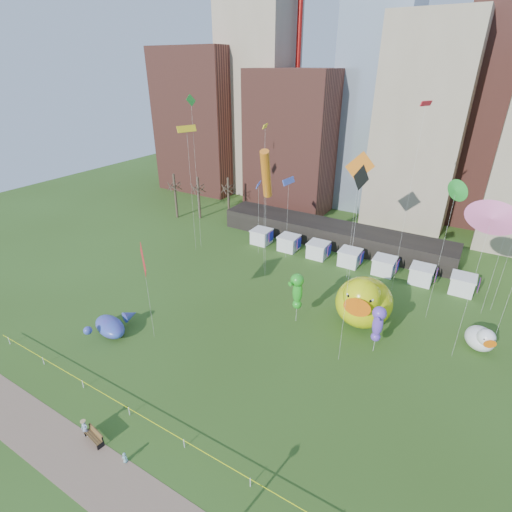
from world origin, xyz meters
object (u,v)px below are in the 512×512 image
Objects in this scene: whale_inflatable at (111,325)px; toddler at (125,458)px; woman at (85,429)px; small_duck at (481,338)px; big_duck at (363,301)px; seahorse_purple at (378,321)px; seahorse_green at (297,289)px; park_bench at (95,435)px.

toddler is at bearing -23.38° from whale_inflatable.
whale_inflatable is at bearing 110.54° from woman.
small_duck reaches higher than whale_inflatable.
woman is at bearing -123.68° from big_duck.
whale_inflatable is at bearing -150.47° from big_duck.
big_duck reaches higher than toddler.
seahorse_purple is at bearing 38.57° from whale_inflatable.
seahorse_green is at bearing 173.36° from small_duck.
small_duck is 35.38m from toddler.
whale_inflatable is at bearing 143.17° from park_bench.
woman is (-14.26, -25.94, -2.26)m from big_duck.
seahorse_purple is 5.90× the size of toddler.
seahorse_green reaches higher than woman.
woman is (8.78, -10.16, -0.15)m from whale_inflatable.
small_duck reaches higher than toddler.
small_duck is at bearing 36.64° from toddler.
woman is at bearing -131.71° from seahorse_purple.
big_duck reaches higher than whale_inflatable.
small_duck is at bearing 41.04° from whale_inflatable.
seahorse_green is 23.68m from park_bench.
woman is at bearing -35.01° from whale_inflatable.
whale_inflatable is 13.43m from woman.
whale_inflatable is (-25.66, -11.66, -2.86)m from seahorse_purple.
big_duck reaches higher than woman.
big_duck is 9.52× the size of toddler.
small_duck is 0.68× the size of seahorse_green.
seahorse_green is 20.87m from whale_inflatable.
park_bench is at bearing -31.72° from whale_inflatable.
seahorse_purple is (9.16, -0.66, -0.59)m from seahorse_green.
big_duck is 5.72× the size of woman.
big_duck is at bearing 71.84° from park_bench.
big_duck is 27.86m from toddler.
big_duck is 28.01m from whale_inflatable.
toddler is at bearing 7.45° from park_bench.
park_bench is at bearing -130.18° from seahorse_purple.
big_duck is 29.17m from park_bench.
seahorse_green reaches higher than small_duck.
toddler is at bearing -20.31° from woman.
big_duck is 4.34× the size of park_bench.
park_bench is at bearing -88.03° from seahorse_green.
whale_inflatable is (-34.97, -17.74, -0.42)m from small_duck.
woman is 4.46m from toddler.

